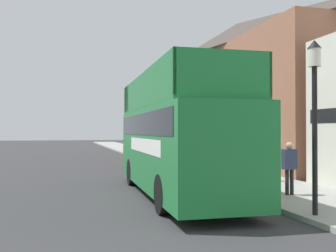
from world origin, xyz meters
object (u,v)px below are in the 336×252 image
at_px(pedestrian_third, 289,163).
at_px(lamp_post_nearest, 315,93).
at_px(parked_car_ahead_of_bus, 147,159).
at_px(lamp_post_third, 167,109).
at_px(lamp_post_second, 213,103).
at_px(tour_bus, 175,141).

bearing_deg(pedestrian_third, lamp_post_nearest, -110.95).
xyz_separation_m(parked_car_ahead_of_bus, lamp_post_third, (1.53, 1.35, 2.86)).
distance_m(parked_car_ahead_of_bus, lamp_post_nearest, 13.20).
bearing_deg(lamp_post_second, parked_car_ahead_of_bus, 105.90).
bearing_deg(lamp_post_third, lamp_post_second, -89.08).
relative_size(parked_car_ahead_of_bus, pedestrian_third, 2.61).
bearing_deg(parked_car_ahead_of_bus, pedestrian_third, -75.55).
relative_size(lamp_post_second, lamp_post_third, 0.96).
xyz_separation_m(tour_bus, parked_car_ahead_of_bus, (0.77, 8.30, -1.22)).
bearing_deg(lamp_post_third, lamp_post_nearest, -89.96).
bearing_deg(tour_bus, parked_car_ahead_of_bus, 86.37).
relative_size(pedestrian_third, lamp_post_nearest, 0.39).
xyz_separation_m(tour_bus, lamp_post_second, (2.41, 2.54, 1.52)).
height_order(parked_car_ahead_of_bus, lamp_post_second, lamp_post_second).
height_order(pedestrian_third, lamp_post_third, lamp_post_third).
relative_size(pedestrian_third, lamp_post_third, 0.35).
bearing_deg(lamp_post_third, parked_car_ahead_of_bus, -138.63).
relative_size(lamp_post_nearest, lamp_post_third, 0.88).
bearing_deg(parked_car_ahead_of_bus, tour_bus, -95.68).
bearing_deg(tour_bus, lamp_post_second, 48.20).
bearing_deg(lamp_post_nearest, pedestrian_third, 69.05).
distance_m(tour_bus, pedestrian_third, 3.87).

